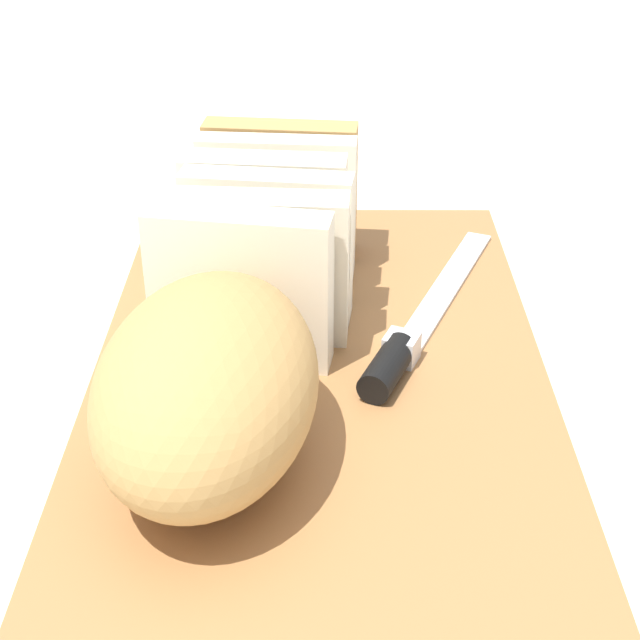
% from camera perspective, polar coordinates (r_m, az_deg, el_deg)
% --- Properties ---
extents(ground_plane, '(3.00, 3.00, 0.00)m').
position_cam_1_polar(ground_plane, '(0.66, -0.00, -4.16)').
color(ground_plane, silver).
extents(cutting_board, '(0.49, 0.31, 0.03)m').
position_cam_1_polar(cutting_board, '(0.65, -0.00, -3.24)').
color(cutting_board, '#9E6B3D').
rests_on(cutting_board, ground_plane).
extents(bread_loaf, '(0.39, 0.15, 0.11)m').
position_cam_1_polar(bread_loaf, '(0.60, -4.83, 0.76)').
color(bread_loaf, tan).
rests_on(bread_loaf, cutting_board).
extents(bread_knife, '(0.25, 0.11, 0.02)m').
position_cam_1_polar(bread_knife, '(0.65, 5.10, -1.28)').
color(bread_knife, silver).
rests_on(bread_knife, cutting_board).
extents(crumb_near_knife, '(0.01, 0.01, 0.01)m').
position_cam_1_polar(crumb_near_knife, '(0.70, 1.54, 0.75)').
color(crumb_near_knife, tan).
rests_on(crumb_near_knife, cutting_board).
extents(crumb_near_loaf, '(0.01, 0.01, 0.01)m').
position_cam_1_polar(crumb_near_loaf, '(0.58, -2.90, -6.32)').
color(crumb_near_loaf, tan).
rests_on(crumb_near_loaf, cutting_board).
extents(crumb_stray_left, '(0.00, 0.00, 0.00)m').
position_cam_1_polar(crumb_stray_left, '(0.60, -4.49, -4.69)').
color(crumb_stray_left, tan).
rests_on(crumb_stray_left, cutting_board).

